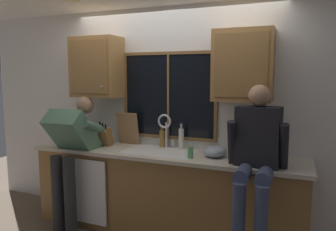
{
  "coord_description": "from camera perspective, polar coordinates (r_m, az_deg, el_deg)",
  "views": [
    {
      "loc": [
        1.33,
        -3.47,
        1.76
      ],
      "look_at": [
        0.06,
        -0.3,
        1.33
      ],
      "focal_mm": 33.92,
      "sensor_mm": 36.0,
      "label": 1
    }
  ],
  "objects": [
    {
      "name": "window_frame_top",
      "position": [
        3.72,
        0.06,
        11.15
      ],
      "size": [
        1.17,
        0.02,
        0.04
      ],
      "primitive_type": "cube",
      "color": "brown"
    },
    {
      "name": "dishwasher_front",
      "position": [
        3.83,
        -15.0,
        -12.97
      ],
      "size": [
        0.6,
        0.02,
        0.74
      ],
      "primitive_type": "cube",
      "color": "white"
    },
    {
      "name": "mixing_bowl",
      "position": [
        3.36,
        8.41,
        -6.43
      ],
      "size": [
        0.25,
        0.25,
        0.12
      ],
      "primitive_type": "ellipsoid",
      "color": "#8C99A8",
      "rests_on": "countertop"
    },
    {
      "name": "countertop",
      "position": [
        3.53,
        -1.03,
        -6.91
      ],
      "size": [
        3.08,
        0.62,
        0.04
      ],
      "primitive_type": "cube",
      "color": "beige",
      "rests_on": "lower_cabinet_run"
    },
    {
      "name": "sink",
      "position": [
        3.58,
        -1.64,
        -8.01
      ],
      "size": [
        0.8,
        0.46,
        0.21
      ],
      "color": "silver",
      "rests_on": "lower_cabinet_run"
    },
    {
      "name": "bottle_tall_clear",
      "position": [
        3.64,
        2.4,
        -4.12
      ],
      "size": [
        0.06,
        0.06,
        0.31
      ],
      "color": "silver",
      "rests_on": "countertop"
    },
    {
      "name": "knife_block",
      "position": [
        3.89,
        -11.12,
        -3.8
      ],
      "size": [
        0.12,
        0.18,
        0.32
      ],
      "color": "brown",
      "rests_on": "countertop"
    },
    {
      "name": "person_standing",
      "position": [
        3.79,
        -16.86,
        -5.56
      ],
      "size": [
        0.53,
        0.71,
        1.51
      ],
      "color": "#262628",
      "rests_on": "floor"
    },
    {
      "name": "window_mullion_center",
      "position": [
        3.72,
        0.04,
        3.56
      ],
      "size": [
        0.02,
        0.02,
        0.95
      ],
      "primitive_type": "cube",
      "color": "brown"
    },
    {
      "name": "person_sitting_on_counter",
      "position": [
        2.99,
        15.61,
        -5.8
      ],
      "size": [
        0.54,
        0.62,
        1.26
      ],
      "color": "#384260",
      "rests_on": "countertop"
    },
    {
      "name": "bottle_green_glass",
      "position": [
        3.75,
        -1.07,
        -4.1
      ],
      "size": [
        0.06,
        0.06,
        0.26
      ],
      "color": "olive",
      "rests_on": "countertop"
    },
    {
      "name": "soap_dispenser",
      "position": [
        3.27,
        4.04,
        -6.56
      ],
      "size": [
        0.06,
        0.07,
        0.17
      ],
      "color": "#59A566",
      "rests_on": "countertop"
    },
    {
      "name": "ceiling_downlight_left",
      "position": [
        3.72,
        -16.74,
        19.05
      ],
      "size": [
        0.14,
        0.14,
        0.01
      ],
      "primitive_type": "cylinder",
      "color": "#FFEAB2"
    },
    {
      "name": "upper_cabinet_right",
      "position": [
        3.34,
        13.35,
        8.7
      ],
      "size": [
        0.59,
        0.36,
        0.72
      ],
      "color": "#9E703D"
    },
    {
      "name": "window_frame_right",
      "position": [
        3.55,
        8.61,
        3.3
      ],
      "size": [
        0.03,
        0.02,
        0.95
      ],
      "primitive_type": "cube",
      "color": "brown"
    },
    {
      "name": "window_frame_left",
      "position": [
        3.97,
        -7.6,
        3.73
      ],
      "size": [
        0.03,
        0.02,
        0.95
      ],
      "primitive_type": "cube",
      "color": "brown"
    },
    {
      "name": "faucet",
      "position": [
        3.66,
        -0.43,
        -2.03
      ],
      "size": [
        0.18,
        0.09,
        0.4
      ],
      "color": "silver",
      "rests_on": "countertop"
    },
    {
      "name": "back_wall",
      "position": [
        3.8,
        1.12,
        -0.15
      ],
      "size": [
        5.42,
        0.12,
        2.55
      ],
      "primitive_type": "cube",
      "color": "silver",
      "rests_on": "floor"
    },
    {
      "name": "upper_cabinet_left",
      "position": [
        3.99,
        -12.67,
        8.45
      ],
      "size": [
        0.59,
        0.36,
        0.72
      ],
      "color": "#9E703D"
    },
    {
      "name": "window_glass",
      "position": [
        3.73,
        0.11,
        3.57
      ],
      "size": [
        1.1,
        0.02,
        0.95
      ],
      "primitive_type": "cube",
      "color": "black"
    },
    {
      "name": "cutting_board",
      "position": [
        3.92,
        -7.24,
        -2.34
      ],
      "size": [
        0.28,
        0.1,
        0.4
      ],
      "primitive_type": "cube",
      "rotation": [
        0.21,
        0.0,
        0.0
      ],
      "color": "#997047",
      "rests_on": "countertop"
    },
    {
      "name": "window_frame_bottom",
      "position": [
        3.78,
        0.05,
        -3.9
      ],
      "size": [
        1.17,
        0.02,
        0.04
      ],
      "primitive_type": "cube",
      "color": "brown"
    },
    {
      "name": "lower_cabinet_run",
      "position": [
        3.69,
        -0.89,
        -13.78
      ],
      "size": [
        3.02,
        0.58,
        0.88
      ],
      "primitive_type": "cube",
      "color": "olive",
      "rests_on": "floor"
    }
  ]
}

